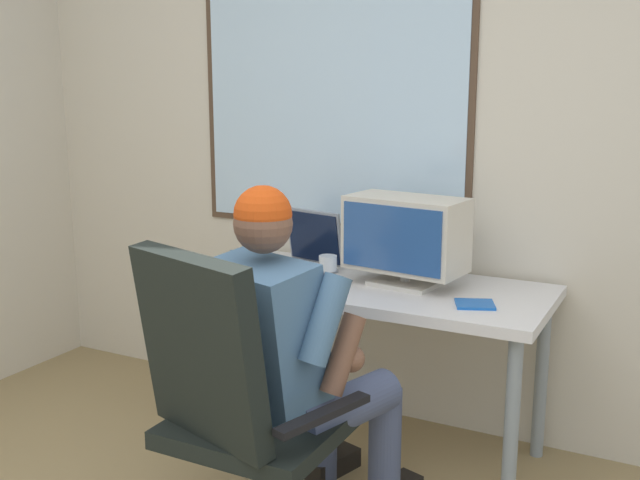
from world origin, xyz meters
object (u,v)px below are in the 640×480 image
wine_glass (328,265)px  laptop (303,255)px  person_seated (293,354)px  cd_case (475,304)px  crt_monitor (406,235)px  desk (368,301)px  office_chair (232,394)px

wine_glass → laptop: bearing=137.7°
person_seated → cd_case: person_seated is taller
crt_monitor → laptop: size_ratio=1.40×
laptop → wine_glass: 0.31m
person_seated → crt_monitor: (0.13, 0.70, 0.30)m
desk → person_seated: person_seated is taller
person_seated → wine_glass: 0.56m
office_chair → person_seated: (0.07, 0.27, 0.06)m
crt_monitor → cd_case: 0.42m
person_seated → cd_case: 0.73m
person_seated → crt_monitor: bearing=79.2°
laptop → cd_case: bearing=-12.0°
office_chair → laptop: (-0.29, 0.99, 0.21)m
person_seated → crt_monitor: person_seated is taller
person_seated → laptop: bearing=116.4°
desk → wine_glass: wine_glass is taller
office_chair → crt_monitor: (0.21, 0.96, 0.36)m
office_chair → wine_glass: size_ratio=8.03×
laptop → crt_monitor: bearing=-3.3°
laptop → cd_case: (0.83, -0.18, -0.06)m
person_seated → laptop: (-0.36, 0.72, 0.16)m
person_seated → cd_case: size_ratio=6.96×
desk → wine_glass: 0.26m
office_chair → cd_case: bearing=56.4°
cd_case → wine_glass: bearing=-176.7°
crt_monitor → wine_glass: bearing=-145.3°
person_seated → wine_glass: (-0.13, 0.51, 0.18)m
office_chair → cd_case: (0.54, 0.82, 0.15)m
wine_glass → desk: bearing=53.9°
wine_glass → cd_case: 0.61m
crt_monitor → person_seated: bearing=-100.8°
crt_monitor → wine_glass: (-0.26, -0.18, -0.12)m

